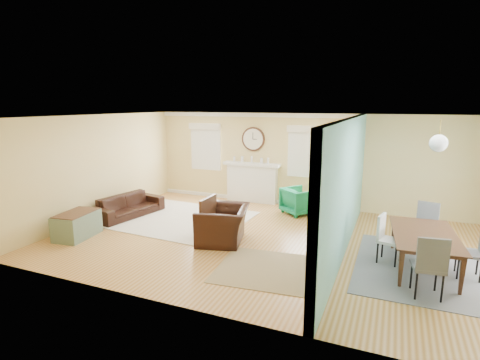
# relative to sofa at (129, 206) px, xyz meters

# --- Properties ---
(floor) EXTENTS (9.00, 9.00, 0.00)m
(floor) POSITION_rel_sofa_xyz_m (3.91, -0.29, -0.28)
(floor) COLOR #AC6C26
(floor) RESTS_ON ground
(wall_back) EXTENTS (9.00, 0.02, 2.60)m
(wall_back) POSITION_rel_sofa_xyz_m (3.91, 2.71, 1.02)
(wall_back) COLOR #DEBF70
(wall_back) RESTS_ON ground
(wall_front) EXTENTS (9.00, 0.02, 2.60)m
(wall_front) POSITION_rel_sofa_xyz_m (3.91, -3.29, 1.02)
(wall_front) COLOR #DEBF70
(wall_front) RESTS_ON ground
(wall_left) EXTENTS (0.02, 6.00, 2.60)m
(wall_left) POSITION_rel_sofa_xyz_m (-0.59, -0.29, 1.02)
(wall_left) COLOR #DEBF70
(wall_left) RESTS_ON ground
(ceiling) EXTENTS (9.00, 6.00, 0.02)m
(ceiling) POSITION_rel_sofa_xyz_m (3.91, -0.29, 2.32)
(ceiling) COLOR white
(ceiling) RESTS_ON wall_back
(partition) EXTENTS (0.17, 6.00, 2.60)m
(partition) POSITION_rel_sofa_xyz_m (5.42, -0.01, 1.08)
(partition) COLOR #DEBF70
(partition) RESTS_ON ground
(fireplace) EXTENTS (1.70, 0.30, 1.17)m
(fireplace) POSITION_rel_sofa_xyz_m (2.41, 2.59, 0.32)
(fireplace) COLOR white
(fireplace) RESTS_ON ground
(wall_clock) EXTENTS (0.70, 0.07, 0.70)m
(wall_clock) POSITION_rel_sofa_xyz_m (2.41, 2.68, 1.57)
(wall_clock) COLOR #4F3021
(wall_clock) RESTS_ON wall_back
(window_left) EXTENTS (1.05, 0.13, 1.42)m
(window_left) POSITION_rel_sofa_xyz_m (0.86, 2.67, 1.38)
(window_left) COLOR white
(window_left) RESTS_ON wall_back
(window_right) EXTENTS (1.05, 0.13, 1.42)m
(window_right) POSITION_rel_sofa_xyz_m (3.96, 2.67, 1.38)
(window_right) COLOR white
(window_right) RESTS_ON wall_back
(pendant) EXTENTS (0.30, 0.30, 0.55)m
(pendant) POSITION_rel_sofa_xyz_m (6.91, -0.29, 1.93)
(pendant) COLOR gold
(pendant) RESTS_ON ceiling
(rug_cream) EXTENTS (3.37, 2.97, 0.02)m
(rug_cream) POSITION_rel_sofa_xyz_m (1.35, 0.28, -0.27)
(rug_cream) COLOR beige
(rug_cream) RESTS_ON floor
(rug_jute) EXTENTS (2.11, 1.79, 0.01)m
(rug_jute) POSITION_rel_sofa_xyz_m (4.44, -1.62, -0.27)
(rug_jute) COLOR #967B58
(rug_jute) RESTS_ON floor
(rug_grey) EXTENTS (2.27, 2.84, 0.01)m
(rug_grey) POSITION_rel_sofa_xyz_m (6.86, -0.55, -0.27)
(rug_grey) COLOR slate
(rug_grey) RESTS_ON floor
(sofa) EXTENTS (1.04, 1.98, 0.55)m
(sofa) POSITION_rel_sofa_xyz_m (0.00, 0.00, 0.00)
(sofa) COLOR black
(sofa) RESTS_ON floor
(eames_chair) EXTENTS (1.26, 1.36, 0.75)m
(eames_chair) POSITION_rel_sofa_xyz_m (3.02, -0.69, 0.10)
(eames_chair) COLOR black
(eames_chair) RESTS_ON floor
(green_chair) EXTENTS (1.06, 1.06, 0.70)m
(green_chair) POSITION_rel_sofa_xyz_m (4.00, 1.91, 0.07)
(green_chair) COLOR #1B6B4B
(green_chair) RESTS_ON floor
(trunk) EXTENTS (0.71, 1.04, 0.56)m
(trunk) POSITION_rel_sofa_xyz_m (-0.02, -1.68, 0.00)
(trunk) COLOR slate
(trunk) RESTS_ON floor
(credenza) EXTENTS (0.49, 1.44, 0.80)m
(credenza) POSITION_rel_sofa_xyz_m (5.03, 0.89, 0.12)
(credenza) COLOR #AA713E
(credenza) RESTS_ON floor
(tv) EXTENTS (0.18, 1.11, 0.63)m
(tv) POSITION_rel_sofa_xyz_m (5.02, 0.89, 0.84)
(tv) COLOR black
(tv) RESTS_ON credenza
(garden_stool) EXTENTS (0.34, 0.34, 0.50)m
(garden_stool) POSITION_rel_sofa_xyz_m (5.03, 0.01, -0.02)
(garden_stool) COLOR white
(garden_stool) RESTS_ON floor
(potted_plant) EXTENTS (0.44, 0.42, 0.38)m
(potted_plant) POSITION_rel_sofa_xyz_m (5.03, 0.01, 0.42)
(potted_plant) COLOR #337F33
(potted_plant) RESTS_ON garden_stool
(dining_table) EXTENTS (1.18, 1.94, 0.65)m
(dining_table) POSITION_rel_sofa_xyz_m (6.86, -0.55, 0.05)
(dining_table) COLOR #4F3021
(dining_table) RESTS_ON floor
(dining_chair_n) EXTENTS (0.50, 0.50, 0.92)m
(dining_chair_n) POSITION_rel_sofa_xyz_m (6.90, 0.53, 0.27)
(dining_chair_n) COLOR slate
(dining_chair_n) RESTS_ON floor
(dining_chair_s) EXTENTS (0.50, 0.50, 0.99)m
(dining_chair_s) POSITION_rel_sofa_xyz_m (6.83, -1.57, 0.31)
(dining_chair_s) COLOR slate
(dining_chair_s) RESTS_ON floor
(dining_chair_w) EXTENTS (0.47, 0.47, 0.89)m
(dining_chair_w) POSITION_rel_sofa_xyz_m (6.28, -0.50, 0.24)
(dining_chair_w) COLOR white
(dining_chair_w) RESTS_ON floor
(dining_chair_e) EXTENTS (0.40, 0.40, 0.90)m
(dining_chair_e) POSITION_rel_sofa_xyz_m (7.51, -0.63, 0.25)
(dining_chair_e) COLOR slate
(dining_chair_e) RESTS_ON floor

